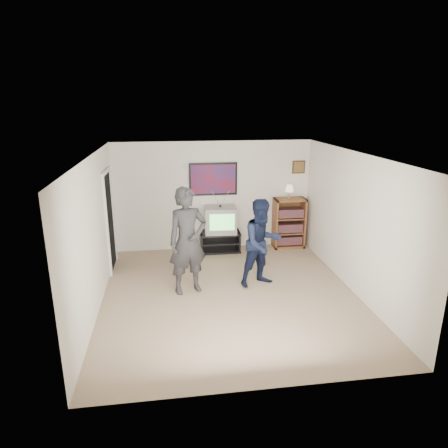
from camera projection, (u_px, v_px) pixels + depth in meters
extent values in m
cube|color=#836953|center=(230.00, 295.00, 7.18)|extent=(4.50, 5.00, 0.01)
cube|color=white|center=(231.00, 155.00, 6.45)|extent=(4.50, 5.00, 0.01)
cube|color=silver|center=(213.00, 196.00, 9.18)|extent=(4.50, 0.01, 2.50)
cube|color=silver|center=(94.00, 235.00, 6.51)|extent=(0.01, 5.00, 2.50)
cube|color=silver|center=(355.00, 223.00, 7.12)|extent=(0.01, 5.00, 2.50)
cube|color=black|center=(220.00, 233.00, 9.18)|extent=(0.94, 0.54, 0.04)
cube|color=black|center=(220.00, 250.00, 9.30)|extent=(0.94, 0.54, 0.04)
cube|color=black|center=(201.00, 242.00, 9.18)|extent=(0.05, 0.50, 0.46)
cube|color=black|center=(238.00, 240.00, 9.30)|extent=(0.05, 0.50, 0.46)
imported|color=#282729|center=(188.00, 241.00, 7.05)|extent=(0.81, 0.65, 1.94)
imported|color=black|center=(262.00, 243.00, 7.37)|extent=(0.97, 0.86, 1.66)
cube|color=white|center=(184.00, 224.00, 7.16)|extent=(0.06, 0.13, 0.04)
cube|color=white|center=(258.00, 232.00, 7.55)|extent=(0.07, 0.12, 0.03)
cube|color=black|center=(213.00, 179.00, 9.04)|extent=(1.10, 0.03, 0.75)
cube|color=white|center=(189.00, 166.00, 8.88)|extent=(0.28, 0.02, 0.14)
cube|color=black|center=(299.00, 167.00, 9.25)|extent=(0.30, 0.03, 0.30)
cube|color=black|center=(109.00, 221.00, 8.10)|extent=(0.03, 0.85, 2.00)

